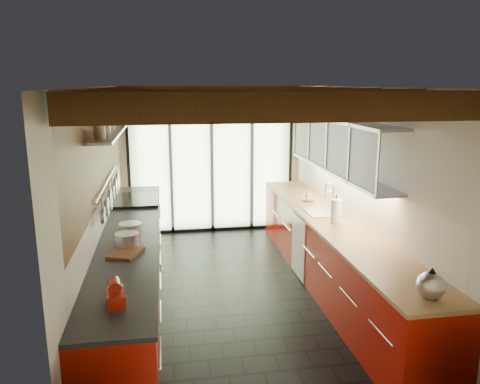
{
  "coord_description": "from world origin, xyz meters",
  "views": [
    {
      "loc": [
        -0.85,
        -5.49,
        2.64
      ],
      "look_at": [
        0.13,
        0.4,
        1.25
      ],
      "focal_mm": 35.0,
      "sensor_mm": 36.0,
      "label": 1
    }
  ],
  "objects_px": {
    "soap_bottle": "(309,196)",
    "bowl": "(308,200)",
    "kettle": "(431,284)",
    "stand_mixer": "(115,294)",
    "paper_towel": "(336,211)"
  },
  "relations": [
    {
      "from": "stand_mixer",
      "to": "bowl",
      "type": "height_order",
      "value": "stand_mixer"
    },
    {
      "from": "kettle",
      "to": "bowl",
      "type": "height_order",
      "value": "kettle"
    },
    {
      "from": "kettle",
      "to": "paper_towel",
      "type": "height_order",
      "value": "paper_towel"
    },
    {
      "from": "kettle",
      "to": "soap_bottle",
      "type": "height_order",
      "value": "kettle"
    },
    {
      "from": "bowl",
      "to": "paper_towel",
      "type": "bearing_deg",
      "value": -90.0
    },
    {
      "from": "kettle",
      "to": "stand_mixer",
      "type": "bearing_deg",
      "value": 172.91
    },
    {
      "from": "soap_bottle",
      "to": "paper_towel",
      "type": "bearing_deg",
      "value": -90.0
    },
    {
      "from": "soap_bottle",
      "to": "kettle",
      "type": "bearing_deg",
      "value": -90.0
    },
    {
      "from": "soap_bottle",
      "to": "bowl",
      "type": "relative_size",
      "value": 0.89
    },
    {
      "from": "stand_mixer",
      "to": "paper_towel",
      "type": "distance_m",
      "value": 3.13
    },
    {
      "from": "stand_mixer",
      "to": "soap_bottle",
      "type": "xyz_separation_m",
      "value": [
        2.54,
        2.96,
        -0.0
      ]
    },
    {
      "from": "bowl",
      "to": "kettle",
      "type": "bearing_deg",
      "value": -90.0
    },
    {
      "from": "paper_towel",
      "to": "kettle",
      "type": "bearing_deg",
      "value": -90.0
    },
    {
      "from": "paper_towel",
      "to": "bowl",
      "type": "bearing_deg",
      "value": 90.0
    },
    {
      "from": "soap_bottle",
      "to": "bowl",
      "type": "distance_m",
      "value": 0.06
    }
  ]
}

